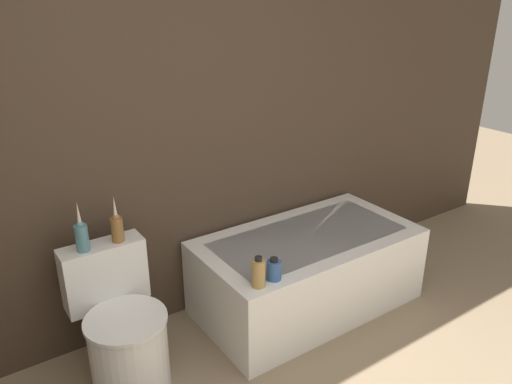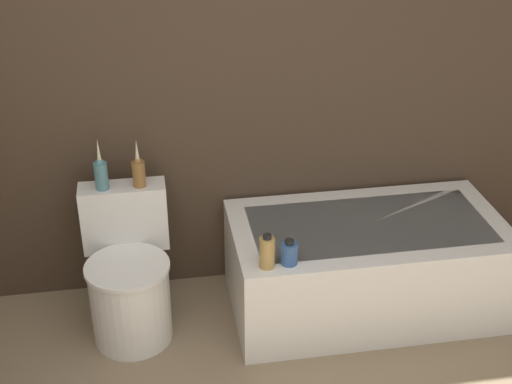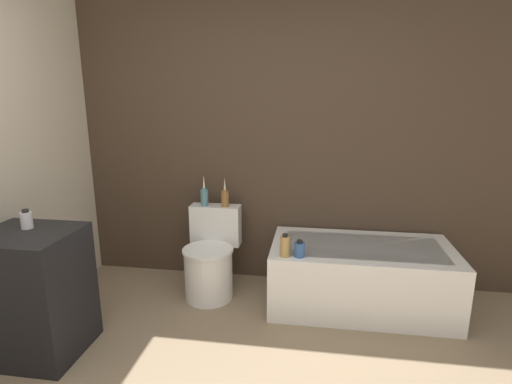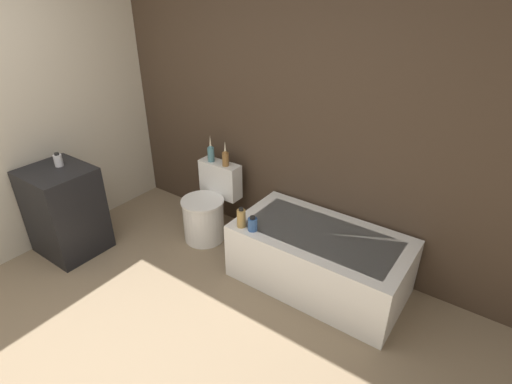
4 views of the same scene
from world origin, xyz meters
The scene contains 7 objects.
wall_back_tiled centered at (0.00, 2.17, 1.30)m, with size 6.40×0.06×2.60m.
bathtub centered at (0.85, 1.75, 0.26)m, with size 1.41×0.75×0.51m.
toilet centered at (-0.39, 1.75, 0.30)m, with size 0.43×0.56×0.73m.
vase_gold centered at (-0.48, 1.94, 0.82)m, with size 0.07×0.07×0.27m.
vase_silver centered at (-0.30, 1.94, 0.81)m, with size 0.06×0.06×0.25m.
shampoo_bottle_tall centered at (0.26, 1.45, 0.59)m, with size 0.07×0.07×0.17m.
shampoo_bottle_short centered at (0.37, 1.46, 0.57)m, with size 0.08×0.08×0.13m.
Camera 1 is at (-1.01, -0.39, 1.96)m, focal length 35.00 mm.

